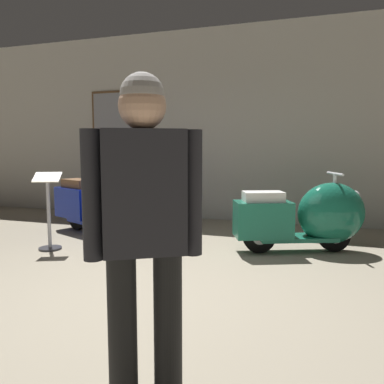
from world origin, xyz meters
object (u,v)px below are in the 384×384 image
Objects in this scene: scooter_0 at (103,204)px; info_stanchion at (49,218)px; scooter_1 at (310,216)px; visitor_0 at (144,224)px.

scooter_0 is 0.90m from info_stanchion.
scooter_0 is at bearing 158.55° from scooter_1.
visitor_0 reaches higher than scooter_0.
visitor_0 is at bearing -32.85° from scooter_0.
scooter_1 is 3.42m from visitor_0.
info_stanchion is (-0.24, -0.87, -0.07)m from scooter_0.
scooter_1 is 3.24m from info_stanchion.
scooter_0 is at bearing 74.44° from info_stanchion.
scooter_1 is 1.02× the size of visitor_0.
scooter_0 is 2.86m from scooter_1.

